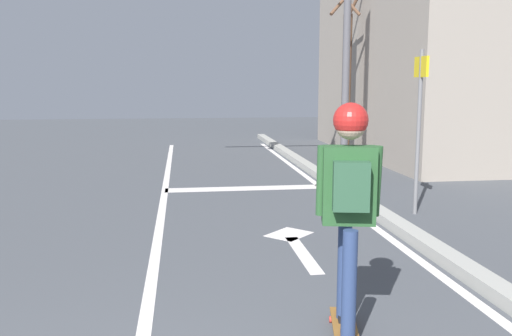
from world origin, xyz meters
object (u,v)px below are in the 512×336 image
at_px(skateboard, 345,330).
at_px(skater, 349,187).
at_px(street_sign_post, 420,109).
at_px(roadside_tree, 346,79).

bearing_deg(skateboard, skater, -101.75).
bearing_deg(skater, street_sign_post, 59.41).
bearing_deg(street_sign_post, skateboard, -120.65).
relative_size(skater, street_sign_post, 0.71).
relative_size(skateboard, street_sign_post, 0.34).
bearing_deg(roadside_tree, street_sign_post, -97.44).
bearing_deg(street_sign_post, skater, -120.59).
distance_m(skater, roadside_tree, 10.72).
xyz_separation_m(skater, roadside_tree, (3.10, 10.23, 0.88)).
relative_size(street_sign_post, roadside_tree, 0.54).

